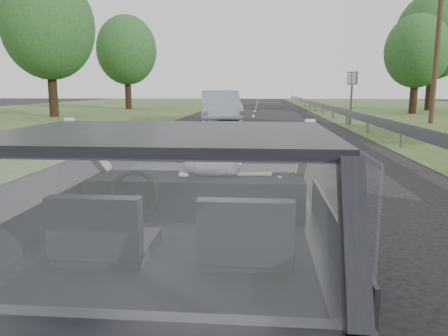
% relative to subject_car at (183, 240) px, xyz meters
% --- Properties ---
extents(subject_car, '(1.80, 4.00, 1.45)m').
position_rel_subject_car_xyz_m(subject_car, '(0.00, 0.00, 0.00)').
color(subject_car, black).
rests_on(subject_car, ground).
extents(dashboard, '(1.58, 0.45, 0.30)m').
position_rel_subject_car_xyz_m(dashboard, '(0.00, 0.62, 0.12)').
color(dashboard, black).
rests_on(dashboard, subject_car).
extents(driver_seat, '(0.50, 0.72, 0.42)m').
position_rel_subject_car_xyz_m(driver_seat, '(-0.40, -0.29, 0.16)').
color(driver_seat, black).
rests_on(driver_seat, subject_car).
extents(passenger_seat, '(0.50, 0.72, 0.42)m').
position_rel_subject_car_xyz_m(passenger_seat, '(0.40, -0.29, 0.16)').
color(passenger_seat, black).
rests_on(passenger_seat, subject_car).
extents(steering_wheel, '(0.36, 0.36, 0.04)m').
position_rel_subject_car_xyz_m(steering_wheel, '(-0.40, 0.33, 0.20)').
color(steering_wheel, black).
rests_on(steering_wheel, dashboard).
extents(cat, '(0.56, 0.25, 0.24)m').
position_rel_subject_car_xyz_m(cat, '(0.11, 0.64, 0.35)').
color(cat, gray).
rests_on(cat, dashboard).
extents(guardrail, '(0.05, 90.00, 0.32)m').
position_rel_subject_car_xyz_m(guardrail, '(4.30, 10.00, -0.15)').
color(guardrail, gray).
rests_on(guardrail, ground).
extents(other_car, '(2.62, 5.01, 1.57)m').
position_rel_subject_car_xyz_m(other_car, '(-1.41, 17.51, 0.06)').
color(other_car, silver).
rests_on(other_car, ground).
extents(highway_sign, '(0.34, 0.95, 2.40)m').
position_rel_subject_car_xyz_m(highway_sign, '(4.56, 18.02, 0.47)').
color(highway_sign, '#1C7136').
rests_on(highway_sign, ground).
extents(utility_pole, '(0.23, 0.23, 7.10)m').
position_rel_subject_car_xyz_m(utility_pole, '(8.55, 19.09, 2.83)').
color(utility_pole, '#4C3924').
rests_on(utility_pole, ground).
extents(tree_2, '(4.78, 4.78, 6.21)m').
position_rel_subject_car_xyz_m(tree_2, '(10.48, 27.57, 2.38)').
color(tree_2, '#1F411C').
rests_on(tree_2, ground).
extents(tree_3, '(6.82, 6.82, 8.46)m').
position_rel_subject_car_xyz_m(tree_3, '(13.20, 32.32, 3.51)').
color(tree_3, '#1F411C').
rests_on(tree_3, ground).
extents(tree_5, '(5.52, 5.52, 7.89)m').
position_rel_subject_car_xyz_m(tree_5, '(-11.75, 22.50, 3.22)').
color(tree_5, '#1F411C').
rests_on(tree_5, ground).
extents(tree_6, '(5.68, 5.68, 7.18)m').
position_rel_subject_car_xyz_m(tree_6, '(-10.31, 32.52, 2.87)').
color(tree_6, '#1F411C').
rests_on(tree_6, ground).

